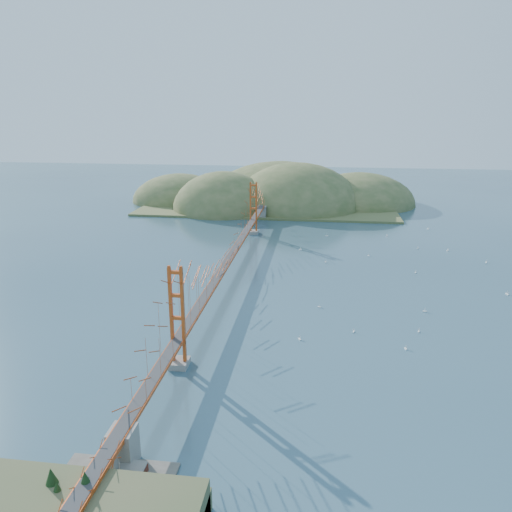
# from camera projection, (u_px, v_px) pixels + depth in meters

# --- Properties ---
(ground) EXTENTS (320.00, 320.00, 0.00)m
(ground) POSITION_uv_depth(u_px,v_px,m) (229.00, 277.00, 83.87)
(ground) COLOR #304E60
(ground) RESTS_ON ground
(bridge) EXTENTS (2.20, 94.40, 12.00)m
(bridge) POSITION_uv_depth(u_px,v_px,m) (229.00, 237.00, 82.01)
(bridge) COLOR gray
(bridge) RESTS_ON ground
(approach_viaduct) EXTENTS (1.40, 12.00, 3.38)m
(approach_viaduct) POSITION_uv_depth(u_px,v_px,m) (89.00, 492.00, 33.88)
(approach_viaduct) COLOR #B64114
(approach_viaduct) RESTS_ON ground
(promontory) EXTENTS (9.00, 6.00, 0.24)m
(promontory) POSITION_uv_depth(u_px,v_px,m) (112.00, 486.00, 37.82)
(promontory) COLOR #59544C
(promontory) RESTS_ON ground
(fort) EXTENTS (3.70, 2.30, 1.75)m
(fort) POSITION_uv_depth(u_px,v_px,m) (120.00, 474.00, 38.28)
(fort) COLOR maroon
(fort) RESTS_ON ground
(far_headlands) EXTENTS (84.00, 58.00, 25.00)m
(far_headlands) POSITION_uv_depth(u_px,v_px,m) (278.00, 202.00, 148.58)
(far_headlands) COLOR olive
(far_headlands) RESTS_ON ground
(sailboat_0) EXTENTS (0.49, 0.53, 0.60)m
(sailboat_0) POSITION_uv_depth(u_px,v_px,m) (419.00, 331.00, 63.67)
(sailboat_0) COLOR white
(sailboat_0) RESTS_ON ground
(sailboat_9) EXTENTS (0.53, 0.61, 0.70)m
(sailboat_9) POSITION_uv_depth(u_px,v_px,m) (486.00, 262.00, 91.64)
(sailboat_9) COLOR white
(sailboat_9) RESTS_ON ground
(sailboat_3) EXTENTS (0.61, 0.56, 0.69)m
(sailboat_3) POSITION_uv_depth(u_px,v_px,m) (300.00, 249.00, 99.63)
(sailboat_3) COLOR white
(sailboat_3) RESTS_ON ground
(sailboat_4) EXTENTS (0.60, 0.60, 0.62)m
(sailboat_4) POSITION_uv_depth(u_px,v_px,m) (418.00, 248.00, 100.63)
(sailboat_4) COLOR white
(sailboat_4) RESTS_ON ground
(sailboat_12) EXTENTS (0.57, 0.50, 0.65)m
(sailboat_12) POSITION_uv_depth(u_px,v_px,m) (327.00, 235.00, 110.28)
(sailboat_12) COLOR white
(sailboat_12) RESTS_ON ground
(sailboat_8) EXTENTS (0.56, 0.56, 0.59)m
(sailboat_8) POSITION_uv_depth(u_px,v_px,m) (387.00, 236.00, 110.05)
(sailboat_8) COLOR white
(sailboat_8) RESTS_ON ground
(sailboat_10) EXTENTS (0.58, 0.58, 0.63)m
(sailboat_10) POSITION_uv_depth(u_px,v_px,m) (300.00, 338.00, 61.63)
(sailboat_10) COLOR white
(sailboat_10) RESTS_ON ground
(sailboat_5) EXTENTS (0.63, 0.66, 0.75)m
(sailboat_5) POSITION_uv_depth(u_px,v_px,m) (507.00, 293.00, 76.28)
(sailboat_5) COLOR white
(sailboat_5) RESTS_ON ground
(sailboat_6) EXTENTS (0.54, 0.54, 0.59)m
(sailboat_6) POSITION_uv_depth(u_px,v_px,m) (319.00, 306.00, 71.48)
(sailboat_6) COLOR white
(sailboat_6) RESTS_ON ground
(sailboat_16) EXTENTS (0.53, 0.53, 0.56)m
(sailboat_16) POSITION_uv_depth(u_px,v_px,m) (369.00, 255.00, 95.83)
(sailboat_16) COLOR white
(sailboat_16) RESTS_ON ground
(sailboat_17) EXTENTS (0.54, 0.52, 0.61)m
(sailboat_17) POSITION_uv_depth(u_px,v_px,m) (448.00, 250.00, 99.08)
(sailboat_17) COLOR white
(sailboat_17) RESTS_ON ground
(sailboat_2) EXTENTS (0.59, 0.52, 0.68)m
(sailboat_2) POSITION_uv_depth(u_px,v_px,m) (425.00, 311.00, 69.89)
(sailboat_2) COLOR white
(sailboat_2) RESTS_ON ground
(sailboat_15) EXTENTS (0.57, 0.61, 0.69)m
(sailboat_15) POSITION_uv_depth(u_px,v_px,m) (428.00, 228.00, 116.57)
(sailboat_15) COLOR white
(sailboat_15) RESTS_ON ground
(sailboat_1) EXTENTS (0.51, 0.51, 0.57)m
(sailboat_1) POSITION_uv_depth(u_px,v_px,m) (326.00, 262.00, 91.96)
(sailboat_1) COLOR white
(sailboat_1) RESTS_ON ground
(sailboat_14) EXTENTS (0.60, 0.60, 0.65)m
(sailboat_14) POSITION_uv_depth(u_px,v_px,m) (416.00, 272.00, 85.98)
(sailboat_14) COLOR white
(sailboat_14) RESTS_ON ground
(sailboat_extra_0) EXTENTS (0.49, 0.53, 0.60)m
(sailboat_extra_0) POSITION_uv_depth(u_px,v_px,m) (354.00, 331.00, 63.62)
(sailboat_extra_0) COLOR white
(sailboat_extra_0) RESTS_ON ground
(sailboat_extra_1) EXTENTS (0.49, 0.54, 0.60)m
(sailboat_extra_1) POSITION_uv_depth(u_px,v_px,m) (406.00, 348.00, 59.20)
(sailboat_extra_1) COLOR white
(sailboat_extra_1) RESTS_ON ground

